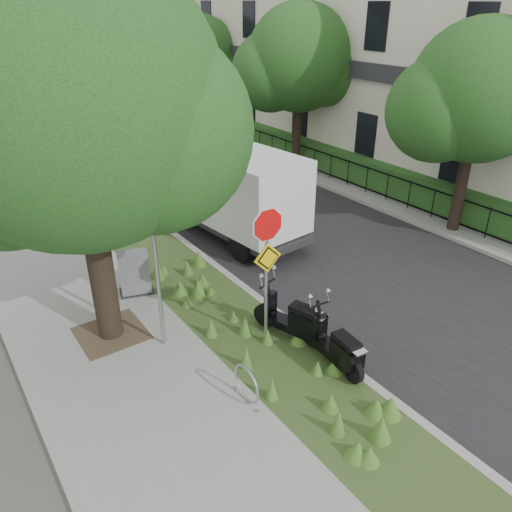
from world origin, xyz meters
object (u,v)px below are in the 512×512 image
Objects in this scene: sign_assembly at (267,250)px; box_truck at (235,190)px; scooter_near at (340,352)px; utility_cabinet at (135,273)px; scooter_far at (297,323)px.

box_truck is (2.53, 5.14, -0.80)m from sign_assembly.
sign_assembly is 1.83× the size of scooter_near.
sign_assembly reaches higher than box_truck.
box_truck is at bearing 21.81° from utility_cabinet.
utility_cabinet reaches higher than scooter_far.
sign_assembly reaches higher than utility_cabinet.
sign_assembly is at bearing -116.20° from box_truck.
scooter_far is 1.64× the size of utility_cabinet.
utility_cabinet is at bearing 112.11° from sign_assembly.
sign_assembly is 2.44m from scooter_near.
scooter_far is at bearing -61.77° from utility_cabinet.
utility_cabinet is at bearing -158.19° from box_truck.
utility_cabinet is at bearing 118.23° from scooter_far.
scooter_near is 6.96m from box_truck.
sign_assembly is at bearing 114.53° from scooter_near.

